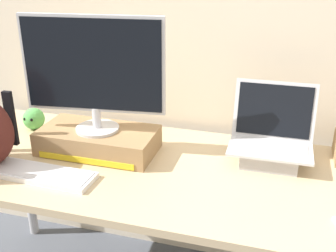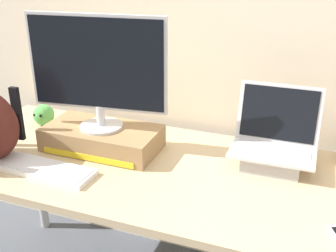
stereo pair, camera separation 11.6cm
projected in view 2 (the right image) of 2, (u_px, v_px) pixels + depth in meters
back_wall at (207, 7)px, 1.84m from camera, size 7.00×0.10×2.60m
desk at (168, 182)px, 1.68m from camera, size 1.94×0.76×0.75m
toner_box_yellow at (102, 138)px, 1.79m from camera, size 0.49×0.25×0.10m
desktop_monitor at (97, 69)px, 1.66m from camera, size 0.57×0.18×0.47m
open_laptop at (273, 150)px, 1.65m from camera, size 0.33×0.25×0.30m
external_keyboard at (42, 169)px, 1.62m from camera, size 0.43×0.15×0.02m
plush_toy at (44, 115)px, 2.03m from camera, size 0.10×0.10×0.10m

